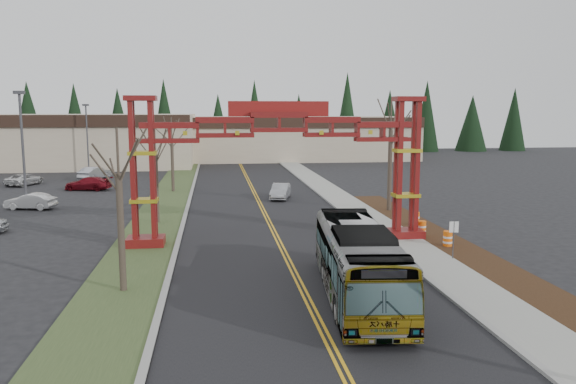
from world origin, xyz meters
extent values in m
plane|color=black|center=(0.00, 0.00, 0.00)|extent=(200.00, 200.00, 0.00)
cube|color=black|center=(0.00, 25.00, 0.01)|extent=(12.00, 110.00, 0.02)
cube|color=gold|center=(-0.12, 25.00, 0.03)|extent=(0.12, 100.00, 0.01)
cube|color=gold|center=(0.12, 25.00, 0.03)|extent=(0.12, 100.00, 0.01)
cube|color=gray|center=(6.15, 25.00, 0.07)|extent=(0.30, 110.00, 0.15)
cube|color=gray|center=(7.60, 25.00, 0.08)|extent=(2.60, 110.00, 0.14)
cube|color=black|center=(10.20, 10.00, 0.06)|extent=(2.60, 50.00, 0.12)
cube|color=#384A25|center=(-8.00, 25.00, 0.04)|extent=(4.00, 110.00, 0.08)
cube|color=gray|center=(-6.15, 25.00, 0.07)|extent=(0.30, 110.00, 0.15)
cube|color=maroon|center=(-8.00, 18.00, 0.30)|extent=(2.20, 1.60, 0.60)
cube|color=maroon|center=(-8.55, 17.65, 4.60)|extent=(0.28, 0.28, 8.00)
cube|color=maroon|center=(-7.45, 17.65, 4.60)|extent=(0.28, 0.28, 8.00)
cube|color=maroon|center=(-8.55, 18.35, 4.60)|extent=(0.28, 0.28, 8.00)
cube|color=maroon|center=(-7.45, 18.35, 4.60)|extent=(0.28, 0.28, 8.00)
cube|color=gold|center=(-8.00, 18.00, 2.80)|extent=(1.60, 1.10, 0.22)
cube|color=gold|center=(-8.00, 18.00, 5.60)|extent=(1.60, 1.10, 0.22)
cube|color=maroon|center=(-8.00, 18.00, 8.75)|extent=(1.80, 1.20, 0.30)
cube|color=maroon|center=(8.00, 18.00, 0.30)|extent=(2.20, 1.60, 0.60)
cube|color=maroon|center=(7.45, 17.65, 4.60)|extent=(0.28, 0.28, 8.00)
cube|color=maroon|center=(8.55, 17.65, 4.60)|extent=(0.28, 0.28, 8.00)
cube|color=maroon|center=(7.45, 18.35, 4.60)|extent=(0.28, 0.28, 8.00)
cube|color=maroon|center=(8.55, 18.35, 4.60)|extent=(0.28, 0.28, 8.00)
cube|color=gold|center=(8.00, 18.00, 2.80)|extent=(1.60, 1.10, 0.22)
cube|color=gold|center=(8.00, 18.00, 5.60)|extent=(1.60, 1.10, 0.22)
cube|color=maroon|center=(8.00, 18.00, 8.75)|extent=(1.80, 1.20, 0.30)
cube|color=maroon|center=(0.00, 18.00, 7.50)|extent=(16.00, 0.90, 1.00)
cube|color=maroon|center=(0.00, 18.00, 6.60)|extent=(16.00, 0.90, 0.60)
cube|color=maroon|center=(0.00, 18.00, 8.15)|extent=(6.00, 0.25, 0.90)
cube|color=#B9A88D|center=(-30.00, 72.00, 3.75)|extent=(46.00, 22.00, 7.50)
cube|color=black|center=(-30.00, 60.90, 6.70)|extent=(46.00, 0.40, 1.60)
cube|color=#B9A88D|center=(10.00, 80.00, 3.50)|extent=(38.00, 20.00, 7.00)
cube|color=black|center=(10.00, 69.90, 6.20)|extent=(38.00, 0.40, 1.60)
cone|color=black|center=(-38.00, 92.00, 6.50)|extent=(5.60, 5.60, 13.00)
cylinder|color=#382D26|center=(-38.00, 92.00, 0.80)|extent=(0.80, 0.80, 1.60)
cone|color=black|center=(-29.50, 92.00, 6.50)|extent=(5.60, 5.60, 13.00)
cylinder|color=#382D26|center=(-29.50, 92.00, 0.80)|extent=(0.80, 0.80, 1.60)
cone|color=black|center=(-21.00, 92.00, 6.50)|extent=(5.60, 5.60, 13.00)
cylinder|color=#382D26|center=(-21.00, 92.00, 0.80)|extent=(0.80, 0.80, 1.60)
cone|color=black|center=(-12.50, 92.00, 6.50)|extent=(5.60, 5.60, 13.00)
cylinder|color=#382D26|center=(-12.50, 92.00, 0.80)|extent=(0.80, 0.80, 1.60)
cone|color=black|center=(-4.00, 92.00, 6.50)|extent=(5.60, 5.60, 13.00)
cylinder|color=#382D26|center=(-4.00, 92.00, 0.80)|extent=(0.80, 0.80, 1.60)
cone|color=black|center=(4.50, 92.00, 6.50)|extent=(5.60, 5.60, 13.00)
cylinder|color=#382D26|center=(4.50, 92.00, 0.80)|extent=(0.80, 0.80, 1.60)
cone|color=black|center=(13.00, 92.00, 6.50)|extent=(5.60, 5.60, 13.00)
cylinder|color=#382D26|center=(13.00, 92.00, 0.80)|extent=(0.80, 0.80, 1.60)
cone|color=black|center=(21.50, 92.00, 6.50)|extent=(5.60, 5.60, 13.00)
cylinder|color=#382D26|center=(21.50, 92.00, 0.80)|extent=(0.80, 0.80, 1.60)
cone|color=black|center=(30.00, 92.00, 6.50)|extent=(5.60, 5.60, 13.00)
cylinder|color=#382D26|center=(30.00, 92.00, 0.80)|extent=(0.80, 0.80, 1.60)
cone|color=black|center=(38.50, 92.00, 6.50)|extent=(5.60, 5.60, 13.00)
cylinder|color=#382D26|center=(38.50, 92.00, 0.80)|extent=(0.80, 0.80, 1.60)
cone|color=black|center=(47.00, 92.00, 6.50)|extent=(5.60, 5.60, 13.00)
cylinder|color=#382D26|center=(47.00, 92.00, 0.80)|extent=(0.80, 0.80, 1.60)
cone|color=black|center=(55.50, 92.00, 6.50)|extent=(5.60, 5.60, 13.00)
cylinder|color=#382D26|center=(55.50, 92.00, 0.80)|extent=(0.80, 0.80, 1.60)
imported|color=#999BA0|center=(2.19, 7.35, 1.59)|extent=(3.80, 11.66, 3.19)
imported|color=#A5A8AD|center=(2.10, 35.13, 0.70)|extent=(2.43, 4.46, 1.39)
imported|color=silver|center=(-18.92, 32.37, 0.66)|extent=(4.24, 2.32, 1.32)
imported|color=maroon|center=(-16.69, 43.40, 0.68)|extent=(5.01, 2.95, 1.36)
imported|color=#ACADB4|center=(-17.89, 52.58, 0.76)|extent=(3.29, 4.86, 1.52)
imported|color=silver|center=(-24.37, 48.23, 0.64)|extent=(3.52, 5.02, 1.27)
cylinder|color=#382D26|center=(-8.00, 9.53, 2.67)|extent=(0.30, 0.30, 5.35)
cylinder|color=#382D26|center=(-8.00, 9.53, 6.28)|extent=(0.11, 0.11, 2.07)
cylinder|color=#382D26|center=(-8.00, 25.13, 2.57)|extent=(0.30, 0.30, 5.14)
cylinder|color=#382D26|center=(-8.00, 25.13, 6.07)|extent=(0.11, 0.11, 2.05)
cylinder|color=#382D26|center=(-8.00, 41.03, 2.70)|extent=(0.31, 0.31, 5.40)
cylinder|color=#382D26|center=(-8.00, 41.03, 6.37)|extent=(0.12, 0.12, 2.13)
cylinder|color=#382D26|center=(10.00, 27.55, 3.26)|extent=(0.34, 0.34, 6.52)
cylinder|color=#382D26|center=(10.00, 27.55, 7.59)|extent=(0.13, 0.13, 2.35)
cylinder|color=#3F3F44|center=(-19.24, 32.41, 4.69)|extent=(0.21, 0.21, 9.38)
cube|color=#3F3F44|center=(-19.24, 32.41, 9.49)|extent=(0.83, 0.42, 0.26)
cylinder|color=#3F3F44|center=(-19.95, 59.24, 4.33)|extent=(0.19, 0.19, 8.66)
cube|color=#3F3F44|center=(-19.95, 59.24, 8.75)|extent=(0.77, 0.38, 0.24)
cylinder|color=#3F3F44|center=(8.80, 12.54, 1.08)|extent=(0.06, 0.06, 2.17)
cube|color=white|center=(8.80, 12.54, 1.87)|extent=(0.49, 0.08, 0.59)
cylinder|color=orange|center=(9.73, 15.38, 0.50)|extent=(0.52, 0.52, 1.01)
cylinder|color=white|center=(9.73, 15.38, 0.65)|extent=(0.54, 0.54, 0.12)
cylinder|color=white|center=(9.73, 15.38, 0.35)|extent=(0.54, 0.54, 0.12)
cylinder|color=orange|center=(9.29, 18.44, 0.51)|extent=(0.53, 0.53, 1.03)
cylinder|color=white|center=(9.29, 18.44, 0.67)|extent=(0.55, 0.55, 0.12)
cylinder|color=white|center=(9.29, 18.44, 0.36)|extent=(0.55, 0.55, 0.12)
cylinder|color=orange|center=(9.99, 21.49, 0.52)|extent=(0.54, 0.54, 1.04)
cylinder|color=white|center=(9.99, 21.49, 0.68)|extent=(0.56, 0.56, 0.13)
cylinder|color=white|center=(9.99, 21.49, 0.36)|extent=(0.56, 0.56, 0.13)
camera|label=1|loc=(-3.84, -15.47, 8.04)|focal=35.00mm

